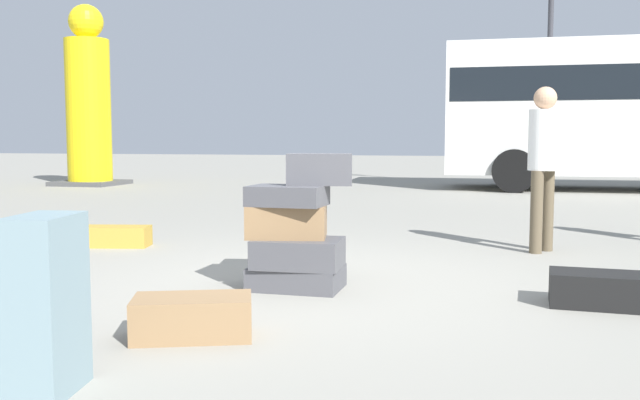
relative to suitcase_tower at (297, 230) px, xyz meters
The scene contains 10 objects.
ground_plane 0.45m from the suitcase_tower, 94.25° to the left, with size 80.00×80.00×0.00m, color gray.
suitcase_tower is the anchor object (origin of this frame).
suitcase_brown_white_trunk 1.44m from the suitcase_tower, 98.85° to the right, with size 0.66×0.34×0.23m, color olive.
suitcase_tan_behind_tower 2.79m from the suitcase_tower, 148.58° to the left, with size 0.68×0.30×0.21m, color #B28C33.
suitcase_black_foreground_near 2.14m from the suitcase_tower, ahead, with size 0.64×0.36×0.23m, color black.
suitcase_slate_left_side 2.37m from the suitcase_tower, 101.59° to the right, with size 0.24×0.38×0.79m, color gray.
person_bearded_onlooker 2.91m from the suitcase_tower, 48.69° to the left, with size 0.30×0.31×1.62m.
yellow_dummy_statue 12.74m from the suitcase_tower, 129.15° to the left, with size 1.46×1.46×4.28m.
parked_bus 12.06m from the suitcase_tower, 68.10° to the left, with size 8.12×2.83×3.15m.
lamp_post 11.92m from the suitcase_tower, 76.84° to the left, with size 0.36×0.36×6.16m.
Camera 1 is at (1.40, -4.96, 1.12)m, focal length 38.47 mm.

